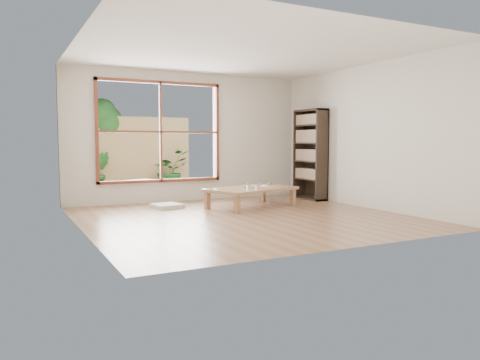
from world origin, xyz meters
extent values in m
plane|color=#A06F50|center=(0.00, 0.00, 0.00)|extent=(5.00, 5.00, 0.00)
cube|color=#AA8252|center=(0.66, 0.96, 0.33)|extent=(1.85, 1.38, 0.05)
cube|color=#AA8252|center=(0.06, 0.37, 0.15)|extent=(0.10, 0.10, 0.31)
cube|color=#AA8252|center=(-0.16, 1.10, 0.15)|extent=(0.10, 0.10, 0.31)
cube|color=#AA8252|center=(1.48, 0.81, 0.15)|extent=(0.10, 0.10, 0.31)
cube|color=#AA8252|center=(1.25, 1.54, 0.15)|extent=(0.10, 0.10, 0.31)
cube|color=white|center=(-0.76, 1.58, 0.04)|extent=(0.56, 0.56, 0.07)
cube|color=#30241A|center=(2.33, 1.45, 0.94)|extent=(0.30, 0.84, 1.88)
cylinder|color=silver|center=(0.64, 0.81, 0.42)|extent=(0.07, 0.07, 0.12)
cylinder|color=silver|center=(0.74, 0.99, 0.41)|extent=(0.07, 0.07, 0.10)
cylinder|color=silver|center=(0.58, 1.04, 0.41)|extent=(0.07, 0.07, 0.09)
cylinder|color=silver|center=(0.60, 1.05, 0.40)|extent=(0.06, 0.06, 0.08)
cube|color=white|center=(1.09, 1.08, 0.37)|extent=(0.29, 0.24, 0.02)
sphere|color=#4A772F|center=(1.16, 1.11, 0.41)|extent=(0.06, 0.06, 0.06)
cube|color=#CC5430|center=(1.07, 1.04, 0.39)|extent=(0.05, 0.05, 0.02)
cube|color=beige|center=(1.03, 1.11, 0.39)|extent=(0.06, 0.06, 0.02)
cylinder|color=silver|center=(1.12, 1.02, 0.38)|extent=(0.14, 0.05, 0.01)
cube|color=#392F29|center=(-0.60, 3.56, 0.00)|extent=(2.80, 2.00, 0.05)
cube|color=#30241A|center=(-1.06, 3.18, 0.36)|extent=(1.19, 0.73, 0.05)
cube|color=#30241A|center=(-1.51, 2.86, 0.18)|extent=(0.08, 0.08, 0.31)
cube|color=#30241A|center=(-1.60, 3.10, 0.18)|extent=(0.08, 0.08, 0.31)
cube|color=#30241A|center=(-0.52, 3.26, 0.18)|extent=(0.08, 0.08, 0.31)
cube|color=#30241A|center=(-0.61, 3.49, 0.18)|extent=(0.08, 0.08, 0.31)
cube|color=tan|center=(-0.60, 4.56, 0.90)|extent=(2.80, 0.06, 1.80)
imported|color=#255C21|center=(0.24, 4.35, 0.51)|extent=(1.11, 1.05, 0.97)
imported|color=#255C21|center=(-1.48, 4.27, 0.50)|extent=(0.54, 0.44, 0.96)
cylinder|color=#4C3D2D|center=(-1.30, 4.86, 0.80)|extent=(0.14, 0.14, 1.60)
sphere|color=#255C21|center=(-1.18, 4.86, 1.65)|extent=(0.84, 0.84, 0.84)
sphere|color=#255C21|center=(-1.45, 4.94, 1.45)|extent=(0.70, 0.70, 0.70)
sphere|color=#255C21|center=(-1.27, 4.76, 1.90)|extent=(0.64, 0.64, 0.64)
camera|label=1|loc=(-3.45, -6.58, 1.21)|focal=35.00mm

